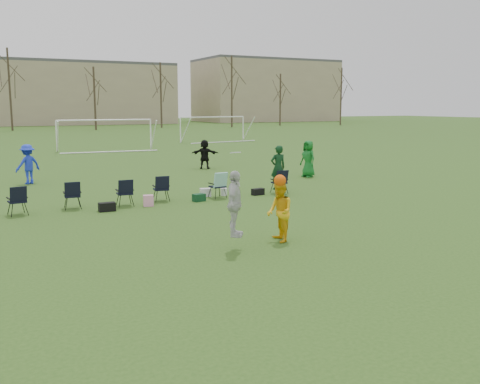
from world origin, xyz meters
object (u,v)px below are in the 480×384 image
fielder_black (205,154)px  center_contest (260,208)px  fielder_green_far (308,159)px  goal_right (213,122)px  goal_mid (105,126)px  fielder_blue (28,164)px

fielder_black → center_contest: size_ratio=0.67×
fielder_green_far → goal_right: bearing=154.8°
fielder_black → goal_mid: 14.99m
fielder_blue → center_contest: (4.15, -14.29, 0.08)m
goal_mid → goal_right: (12.00, 6.00, 0.00)m
fielder_black → goal_right: goal_right is taller
fielder_blue → goal_mid: goal_mid is taller
fielder_blue → center_contest: size_ratio=0.73×
fielder_blue → center_contest: bearing=79.9°
fielder_green_far → goal_mid: 21.12m
fielder_green_far → fielder_black: 6.46m
fielder_blue → fielder_green_far: size_ratio=0.99×
fielder_black → goal_mid: (-2.19, 14.79, 1.10)m
fielder_blue → fielder_green_far: (12.75, -3.76, 0.01)m
fielder_green_far → fielder_black: size_ratio=1.11×
center_contest → goal_mid: (3.19, 30.92, 0.94)m
fielder_black → center_contest: bearing=103.0°
center_contest → goal_mid: size_ratio=0.33×
center_contest → fielder_black: bearing=71.6°
fielder_blue → goal_right: bearing=-156.8°
fielder_green_far → goal_mid: bearing=-176.3°
fielder_green_far → goal_mid: (-5.41, 20.39, 1.01)m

